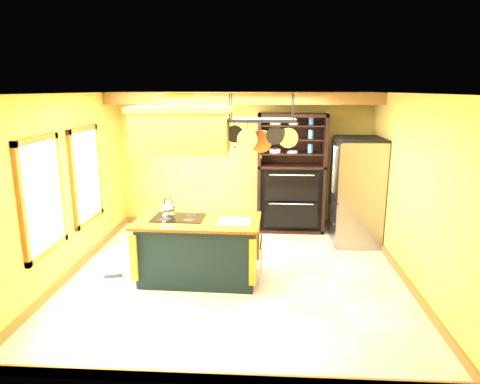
# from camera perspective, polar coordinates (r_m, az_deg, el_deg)

# --- Properties ---
(floor) EXTENTS (5.00, 5.00, 0.00)m
(floor) POSITION_cam_1_polar(r_m,az_deg,el_deg) (6.64, -0.53, -10.97)
(floor) COLOR beige
(floor) RESTS_ON ground
(ceiling) EXTENTS (5.00, 5.00, 0.00)m
(ceiling) POSITION_cam_1_polar(r_m,az_deg,el_deg) (6.04, -0.59, 13.03)
(ceiling) COLOR white
(ceiling) RESTS_ON wall_back
(wall_back) EXTENTS (5.00, 0.02, 2.70)m
(wall_back) POSITION_cam_1_polar(r_m,az_deg,el_deg) (8.65, 0.58, 4.22)
(wall_back) COLOR gold
(wall_back) RESTS_ON floor
(wall_front) EXTENTS (5.00, 0.02, 2.70)m
(wall_front) POSITION_cam_1_polar(r_m,az_deg,el_deg) (3.82, -3.16, -8.10)
(wall_front) COLOR gold
(wall_front) RESTS_ON floor
(wall_left) EXTENTS (0.02, 5.00, 2.70)m
(wall_left) POSITION_cam_1_polar(r_m,az_deg,el_deg) (6.84, -21.95, 0.70)
(wall_left) COLOR gold
(wall_left) RESTS_ON floor
(wall_right) EXTENTS (0.02, 5.00, 2.70)m
(wall_right) POSITION_cam_1_polar(r_m,az_deg,el_deg) (6.53, 21.91, 0.13)
(wall_right) COLOR gold
(wall_right) RESTS_ON floor
(ceiling_beam) EXTENTS (5.00, 0.15, 0.20)m
(ceiling_beam) POSITION_cam_1_polar(r_m,az_deg,el_deg) (7.74, 0.31, 12.34)
(ceiling_beam) COLOR brown
(ceiling_beam) RESTS_ON ceiling
(window_near) EXTENTS (0.06, 1.06, 1.56)m
(window_near) POSITION_cam_1_polar(r_m,az_deg,el_deg) (6.12, -24.82, -0.52)
(window_near) COLOR brown
(window_near) RESTS_ON wall_left
(window_far) EXTENTS (0.06, 1.06, 1.56)m
(window_far) POSITION_cam_1_polar(r_m,az_deg,el_deg) (7.35, -19.78, 2.13)
(window_far) COLOR brown
(window_far) RESTS_ON wall_left
(kitchen_island) EXTENTS (1.82, 1.05, 1.11)m
(kitchen_island) POSITION_cam_1_polar(r_m,az_deg,el_deg) (6.37, -5.53, -7.54)
(kitchen_island) COLOR black
(kitchen_island) RESTS_ON floor
(range_hood) EXTENTS (1.38, 0.78, 0.80)m
(range_hood) POSITION_cam_1_polar(r_m,az_deg,el_deg) (6.00, -7.81, 8.49)
(range_hood) COLOR #B6932D
(range_hood) RESTS_ON ceiling
(pot_rack) EXTENTS (1.00, 0.46, 0.81)m
(pot_rack) POSITION_cam_1_polar(r_m,az_deg,el_deg) (5.90, 2.91, 8.55)
(pot_rack) COLOR black
(pot_rack) RESTS_ON ceiling
(refrigerator) EXTENTS (0.82, 0.96, 1.89)m
(refrigerator) POSITION_cam_1_polar(r_m,az_deg,el_deg) (8.02, 15.21, -0.16)
(refrigerator) COLOR gray
(refrigerator) RESTS_ON floor
(hutch) EXTENTS (1.30, 0.59, 2.31)m
(hutch) POSITION_cam_1_polar(r_m,az_deg,el_deg) (8.50, 6.74, 0.80)
(hutch) COLOR black
(hutch) RESTS_ON floor
(floor_register) EXTENTS (0.30, 0.18, 0.01)m
(floor_register) POSITION_cam_1_polar(r_m,az_deg,el_deg) (6.85, -16.56, -10.70)
(floor_register) COLOR black
(floor_register) RESTS_ON floor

